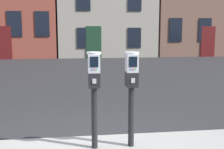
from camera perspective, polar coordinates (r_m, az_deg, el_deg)
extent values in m
plane|color=#28282B|center=(4.94, -3.65, -14.12)|extent=(160.00, 160.00, 0.00)
cylinder|color=black|center=(4.44, -3.47, -8.42)|extent=(0.09, 0.09, 0.94)
cube|color=black|center=(4.30, -3.54, -1.01)|extent=(0.18, 0.24, 0.22)
cube|color=#A5A8AD|center=(4.17, -3.47, -1.30)|extent=(0.06, 0.01, 0.07)
cube|color=#B7BABF|center=(4.26, -3.57, 2.21)|extent=(0.18, 0.23, 0.27)
cube|color=black|center=(4.14, -3.51, 2.46)|extent=(0.12, 0.01, 0.15)
cylinder|color=blue|center=(4.15, -3.97, 0.99)|extent=(0.02, 0.01, 0.02)
cylinder|color=red|center=(4.15, -3.49, 0.99)|extent=(0.02, 0.01, 0.02)
cylinder|color=green|center=(4.16, -3.01, 1.00)|extent=(0.02, 0.01, 0.02)
cylinder|color=#B7BABF|center=(4.25, -3.59, 4.20)|extent=(0.22, 0.22, 0.03)
cylinder|color=black|center=(4.51, 3.75, -8.15)|extent=(0.09, 0.09, 0.94)
cube|color=black|center=(4.37, 3.83, -0.90)|extent=(0.18, 0.24, 0.22)
cube|color=#A5A8AD|center=(4.25, 4.12, -1.19)|extent=(0.06, 0.01, 0.07)
cube|color=#B7BABF|center=(4.34, 3.86, 2.25)|extent=(0.18, 0.23, 0.27)
cube|color=black|center=(4.22, 4.14, 2.49)|extent=(0.12, 0.01, 0.15)
cylinder|color=blue|center=(4.23, 3.66, 1.05)|extent=(0.02, 0.01, 0.02)
cylinder|color=red|center=(4.23, 4.13, 1.06)|extent=(0.02, 0.01, 0.02)
cylinder|color=green|center=(4.24, 4.59, 1.06)|extent=(0.02, 0.01, 0.02)
cylinder|color=#B7BABF|center=(4.33, 3.88, 4.19)|extent=(0.22, 0.22, 0.03)
cube|color=black|center=(19.67, -18.46, 9.35)|extent=(0.90, 0.06, 1.60)
cube|color=black|center=(19.43, -13.45, 9.57)|extent=(0.90, 0.06, 1.60)
cube|color=#591414|center=(19.83, -20.38, 5.80)|extent=(1.00, 0.07, 2.10)
cube|color=black|center=(19.36, -5.48, 7.10)|extent=(0.90, 0.06, 1.33)
cube|color=black|center=(19.78, 4.38, 7.15)|extent=(0.90, 0.06, 1.33)
cube|color=black|center=(19.44, -5.59, 14.26)|extent=(0.90, 0.06, 1.33)
cube|color=black|center=(19.85, 4.46, 14.16)|extent=(0.90, 0.06, 1.33)
cube|color=#193823|center=(19.41, -3.57, 6.28)|extent=(1.00, 0.07, 2.10)
cube|color=black|center=(20.56, 12.29, 8.48)|extent=(0.90, 0.06, 1.60)
cube|color=black|center=(21.36, 17.65, 8.28)|extent=(0.90, 0.06, 1.60)
cube|color=#591414|center=(21.49, 18.18, 6.11)|extent=(1.00, 0.07, 2.10)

